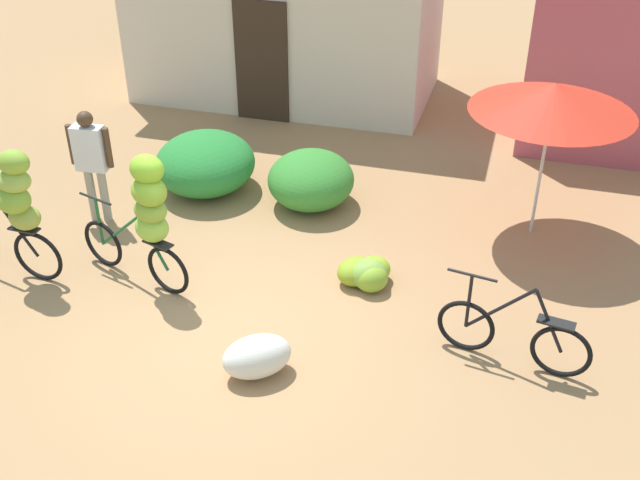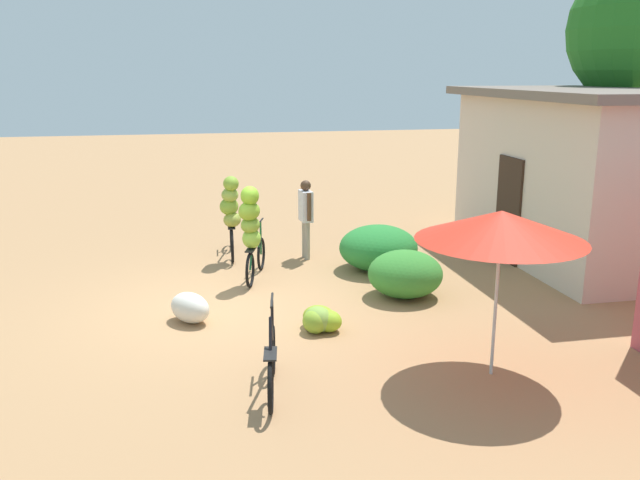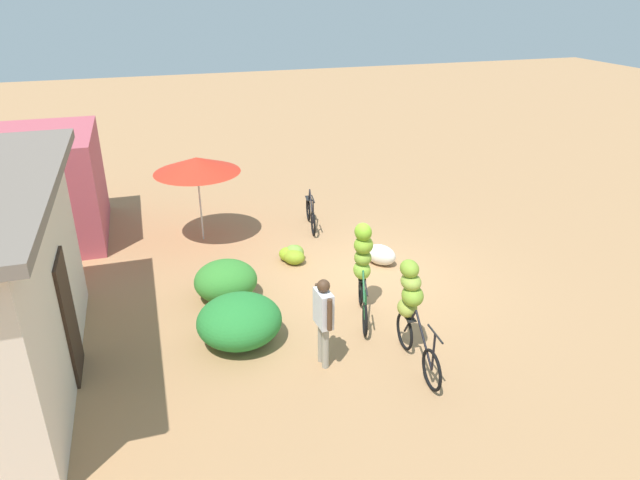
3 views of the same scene
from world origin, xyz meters
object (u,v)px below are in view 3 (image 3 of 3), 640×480
bicycle_leftmost (412,304)px  banana_pile_on_ground (293,254)px  produce_sack (381,255)px  market_umbrella (197,165)px  bicycle_near_pile (363,261)px  bicycle_center_loaded (311,215)px  person_vendor (323,314)px  shop_pink (37,188)px

bicycle_leftmost → banana_pile_on_ground: (3.89, 0.93, -0.80)m
bicycle_leftmost → produce_sack: bicycle_leftmost is taller
market_umbrella → produce_sack: 4.62m
bicycle_near_pile → banana_pile_on_ground: bearing=16.7°
bicycle_center_loaded → produce_sack: size_ratio=2.21×
market_umbrella → produce_sack: market_umbrella is taller
person_vendor → produce_sack: bearing=-36.9°
produce_sack → bicycle_near_pile: bearing=146.6°
market_umbrella → produce_sack: (-2.49, -3.53, -1.62)m
bicycle_center_loaded → banana_pile_on_ground: bearing=151.9°
market_umbrella → bicycle_leftmost: size_ratio=1.17×
bicycle_leftmost → banana_pile_on_ground: bicycle_leftmost is taller
bicycle_center_loaded → produce_sack: (-2.40, -0.88, -0.12)m
produce_sack → bicycle_center_loaded: bearing=20.1°
market_umbrella → banana_pile_on_ground: 3.01m
bicycle_leftmost → market_umbrella: bearing=25.3°
bicycle_leftmost → banana_pile_on_ground: size_ratio=2.25×
bicycle_near_pile → bicycle_center_loaded: 4.10m
shop_pink → person_vendor: shop_pink is taller
person_vendor → banana_pile_on_ground: bearing=-7.5°
shop_pink → banana_pile_on_ground: 6.22m
shop_pink → banana_pile_on_ground: bearing=-119.4°
bicycle_near_pile → shop_pink: bearing=48.4°
banana_pile_on_ground → person_vendor: person_vendor is taller
bicycle_leftmost → produce_sack: size_ratio=2.46×
shop_pink → bicycle_near_pile: (-5.35, -6.03, -0.25)m
shop_pink → bicycle_leftmost: shop_pink is taller
bicycle_center_loaded → banana_pile_on_ground: size_ratio=2.02×
shop_pink → bicycle_center_loaded: 6.44m
bicycle_near_pile → produce_sack: bicycle_near_pile is taller
market_umbrella → bicycle_leftmost: 6.34m
shop_pink → person_vendor: 8.30m
bicycle_near_pile → person_vendor: 1.83m
market_umbrella → shop_pink: bearing=71.2°
produce_sack → person_vendor: (-3.03, 2.28, 0.71)m
bicycle_near_pile → produce_sack: 2.12m
bicycle_near_pile → produce_sack: size_ratio=2.45×
banana_pile_on_ground → produce_sack: bearing=-111.4°
bicycle_leftmost → bicycle_center_loaded: 5.63m
bicycle_leftmost → bicycle_near_pile: bicycle_near_pile is taller
produce_sack → person_vendor: size_ratio=0.45×
bicycle_center_loaded → person_vendor: 5.64m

